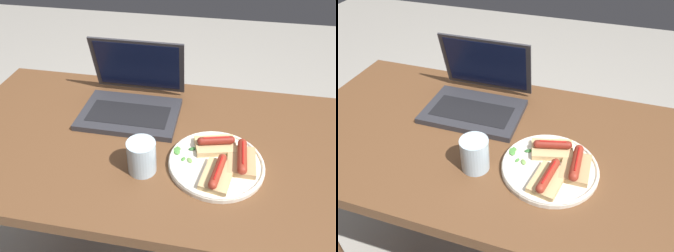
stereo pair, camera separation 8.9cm
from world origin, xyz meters
TOP-DOWN VIEW (x-y plane):
  - desk at (0.00, 0.00)m, footprint 1.18×0.64m
  - laptop at (-0.08, 0.13)m, footprint 0.30×0.25m
  - plate at (0.20, -0.07)m, footprint 0.25×0.25m
  - sausage_toast_left at (0.20, -0.13)m, footprint 0.09×0.12m
  - sausage_toast_middle at (0.19, -0.02)m, footprint 0.12×0.10m
  - sausage_toast_right at (0.26, -0.06)m, footprint 0.07×0.12m
  - salad_pile at (0.10, -0.05)m, footprint 0.07×0.07m
  - drinking_glass at (0.01, -0.12)m, footprint 0.07×0.07m

SIDE VIEW (x-z plane):
  - desk at x=0.00m, z-range 0.27..0.99m
  - plate at x=0.20m, z-range 0.73..0.74m
  - salad_pile at x=0.10m, z-range 0.74..0.74m
  - sausage_toast_middle at x=0.19m, z-range 0.73..0.77m
  - sausage_toast_left at x=0.20m, z-range 0.73..0.77m
  - sausage_toast_right at x=0.26m, z-range 0.73..0.77m
  - laptop at x=-0.08m, z-range 0.66..0.87m
  - drinking_glass at x=0.01m, z-range 0.73..0.82m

